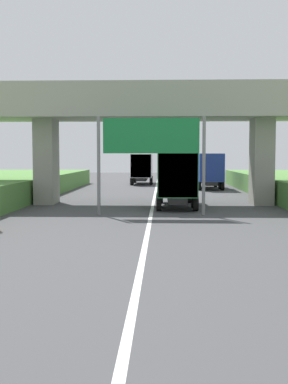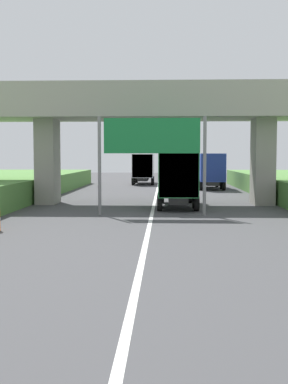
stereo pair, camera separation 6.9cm
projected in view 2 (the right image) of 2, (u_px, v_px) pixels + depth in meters
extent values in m
cube|color=white|center=(151.00, 217.00, 25.99)|extent=(0.20, 98.93, 0.01)
cube|color=#9E998E|center=(154.00, 111.00, 32.89)|extent=(40.00, 4.80, 1.10)
cube|color=#9E998E|center=(154.00, 89.00, 30.60)|extent=(40.00, 0.36, 1.10)
cube|color=#9E998E|center=(155.00, 98.00, 35.02)|extent=(40.00, 0.36, 1.10)
cube|color=gray|center=(48.00, 162.00, 33.42)|extent=(1.30, 2.20, 5.65)
cube|color=gray|center=(263.00, 162.00, 32.84)|extent=(1.30, 2.20, 5.65)
cylinder|color=slate|center=(99.00, 166.00, 27.05)|extent=(0.18, 0.18, 5.35)
cylinder|color=slate|center=(205.00, 166.00, 26.82)|extent=(0.18, 0.18, 5.35)
cube|color=#167238|center=(152.00, 136.00, 26.82)|extent=(5.20, 0.12, 1.90)
cube|color=white|center=(152.00, 136.00, 26.80)|extent=(4.89, 0.01, 1.67)
cube|color=black|center=(210.00, 182.00, 48.93)|extent=(1.10, 7.30, 0.36)
cube|color=#233D9E|center=(208.00, 169.00, 51.43)|extent=(2.10, 2.10, 2.10)
cube|color=#2D3842|center=(207.00, 166.00, 52.43)|extent=(1.89, 0.06, 0.90)
cube|color=#233D9E|center=(211.00, 167.00, 47.77)|extent=(2.30, 5.20, 2.60)
cube|color=navy|center=(214.00, 168.00, 45.20)|extent=(2.21, 0.04, 2.50)
cylinder|color=black|center=(198.00, 182.00, 51.57)|extent=(0.30, 0.96, 0.96)
cylinder|color=black|center=(217.00, 182.00, 51.49)|extent=(0.30, 0.96, 0.96)
cylinder|color=black|center=(201.00, 185.00, 46.51)|extent=(0.30, 0.96, 0.96)
cylinder|color=black|center=(224.00, 185.00, 46.43)|extent=(0.30, 0.96, 0.96)
cylinder|color=black|center=(199.00, 184.00, 48.20)|extent=(0.30, 0.96, 0.96)
cylinder|color=black|center=(222.00, 184.00, 48.11)|extent=(0.30, 0.96, 0.96)
cube|color=black|center=(144.00, 178.00, 57.27)|extent=(1.10, 7.30, 0.36)
cube|color=#B2B5B7|center=(145.00, 167.00, 59.78)|extent=(2.10, 2.10, 2.10)
cube|color=#2D3842|center=(145.00, 164.00, 60.77)|extent=(1.89, 0.06, 0.90)
cube|color=silver|center=(143.00, 166.00, 56.12)|extent=(2.30, 5.20, 2.60)
cube|color=#A8A8A4|center=(142.00, 166.00, 53.55)|extent=(2.21, 0.04, 2.50)
cylinder|color=black|center=(137.00, 179.00, 59.92)|extent=(0.30, 0.96, 0.96)
cylinder|color=black|center=(153.00, 179.00, 59.84)|extent=(0.30, 0.96, 0.96)
cylinder|color=black|center=(133.00, 181.00, 54.86)|extent=(0.30, 0.96, 0.96)
cylinder|color=black|center=(152.00, 181.00, 54.77)|extent=(0.30, 0.96, 0.96)
cylinder|color=black|center=(134.00, 180.00, 56.54)|extent=(0.30, 0.96, 0.96)
cylinder|color=black|center=(153.00, 180.00, 56.46)|extent=(0.30, 0.96, 0.96)
cube|color=black|center=(177.00, 196.00, 31.44)|extent=(1.10, 7.30, 0.36)
cube|color=#236B38|center=(176.00, 175.00, 33.95)|extent=(2.10, 2.10, 2.10)
cube|color=#2D3842|center=(176.00, 171.00, 34.94)|extent=(1.89, 0.06, 0.90)
cube|color=#236B38|center=(178.00, 174.00, 30.29)|extent=(2.30, 5.20, 2.60)
cube|color=#1A502A|center=(179.00, 175.00, 27.72)|extent=(2.21, 0.04, 2.50)
cylinder|color=black|center=(162.00, 196.00, 34.09)|extent=(0.30, 0.96, 0.96)
cylinder|color=black|center=(190.00, 196.00, 34.01)|extent=(0.30, 0.96, 0.96)
cylinder|color=black|center=(160.00, 203.00, 29.03)|extent=(0.30, 0.96, 0.96)
cylinder|color=black|center=(197.00, 203.00, 28.94)|extent=(0.30, 0.96, 0.96)
cylinder|color=black|center=(160.00, 200.00, 30.71)|extent=(0.30, 0.96, 0.96)
cylinder|color=black|center=(195.00, 200.00, 30.63)|extent=(0.30, 0.96, 0.96)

